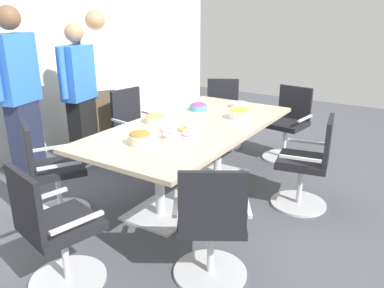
{
  "coord_description": "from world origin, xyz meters",
  "views": [
    {
      "loc": [
        -3.11,
        -1.99,
        1.86
      ],
      "look_at": [
        0.0,
        0.0,
        0.55
      ],
      "focal_mm": 36.3,
      "sensor_mm": 36.0,
      "label": 1
    }
  ],
  "objects_px": {
    "snack_bowl_chips_yellow": "(240,113)",
    "snack_bowl_candy_mix": "(198,106)",
    "office_chair_1": "(287,127)",
    "snack_bowl_pretzels": "(140,137)",
    "person_standing_1": "(80,93)",
    "office_chair_6": "(211,230)",
    "office_chair_0": "(308,167)",
    "donut_platter": "(176,133)",
    "snack_bowl_cookies": "(155,118)",
    "office_chair_2": "(222,117)",
    "office_chair_5": "(55,234)",
    "office_chair_4": "(51,175)",
    "conference_table": "(192,137)",
    "person_standing_0": "(19,93)",
    "office_chair_3": "(136,131)",
    "plate_stack": "(239,105)",
    "person_standing_2": "(100,82)"
  },
  "relations": [
    {
      "from": "snack_bowl_chips_yellow",
      "to": "snack_bowl_candy_mix",
      "type": "relative_size",
      "value": 1.15
    },
    {
      "from": "office_chair_1",
      "to": "snack_bowl_pretzels",
      "type": "height_order",
      "value": "office_chair_1"
    },
    {
      "from": "person_standing_1",
      "to": "office_chair_6",
      "type": "bearing_deg",
      "value": 55.06
    },
    {
      "from": "office_chair_0",
      "to": "donut_platter",
      "type": "bearing_deg",
      "value": 114.19
    },
    {
      "from": "office_chair_1",
      "to": "snack_bowl_cookies",
      "type": "bearing_deg",
      "value": 70.33
    },
    {
      "from": "office_chair_2",
      "to": "office_chair_5",
      "type": "xyz_separation_m",
      "value": [
        -3.24,
        -0.46,
        0.0
      ]
    },
    {
      "from": "office_chair_4",
      "to": "snack_bowl_chips_yellow",
      "type": "distance_m",
      "value": 1.96
    },
    {
      "from": "office_chair_0",
      "to": "office_chair_6",
      "type": "relative_size",
      "value": 1.0
    },
    {
      "from": "snack_bowl_pretzels",
      "to": "snack_bowl_cookies",
      "type": "relative_size",
      "value": 0.93
    },
    {
      "from": "conference_table",
      "to": "donut_platter",
      "type": "distance_m",
      "value": 0.37
    },
    {
      "from": "person_standing_0",
      "to": "person_standing_1",
      "type": "relative_size",
      "value": 1.11
    },
    {
      "from": "snack_bowl_pretzels",
      "to": "donut_platter",
      "type": "bearing_deg",
      "value": -18.07
    },
    {
      "from": "snack_bowl_cookies",
      "to": "office_chair_5",
      "type": "bearing_deg",
      "value": -167.12
    },
    {
      "from": "office_chair_2",
      "to": "person_standing_0",
      "type": "relative_size",
      "value": 0.48
    },
    {
      "from": "office_chair_3",
      "to": "plate_stack",
      "type": "height_order",
      "value": "office_chair_3"
    },
    {
      "from": "office_chair_6",
      "to": "office_chair_0",
      "type": "bearing_deg",
      "value": 49.33
    },
    {
      "from": "office_chair_0",
      "to": "office_chair_2",
      "type": "height_order",
      "value": "same"
    },
    {
      "from": "office_chair_2",
      "to": "plate_stack",
      "type": "height_order",
      "value": "office_chair_2"
    },
    {
      "from": "person_standing_1",
      "to": "office_chair_4",
      "type": "bearing_deg",
      "value": 24.38
    },
    {
      "from": "office_chair_1",
      "to": "snack_bowl_candy_mix",
      "type": "xyz_separation_m",
      "value": [
        -0.99,
        0.73,
        0.38
      ]
    },
    {
      "from": "person_standing_0",
      "to": "snack_bowl_candy_mix",
      "type": "xyz_separation_m",
      "value": [
        1.22,
        -1.48,
        -0.2
      ]
    },
    {
      "from": "snack_bowl_chips_yellow",
      "to": "person_standing_0",
      "type": "bearing_deg",
      "value": 119.41
    },
    {
      "from": "office_chair_0",
      "to": "office_chair_5",
      "type": "height_order",
      "value": "same"
    },
    {
      "from": "office_chair_6",
      "to": "donut_platter",
      "type": "relative_size",
      "value": 2.72
    },
    {
      "from": "office_chair_2",
      "to": "snack_bowl_chips_yellow",
      "type": "bearing_deg",
      "value": 97.46
    },
    {
      "from": "person_standing_2",
      "to": "snack_bowl_chips_yellow",
      "type": "height_order",
      "value": "person_standing_2"
    },
    {
      "from": "office_chair_0",
      "to": "snack_bowl_cookies",
      "type": "relative_size",
      "value": 4.16
    },
    {
      "from": "office_chair_5",
      "to": "person_standing_1",
      "type": "height_order",
      "value": "person_standing_1"
    },
    {
      "from": "office_chair_3",
      "to": "person_standing_1",
      "type": "bearing_deg",
      "value": -50.07
    },
    {
      "from": "office_chair_0",
      "to": "person_standing_2",
      "type": "bearing_deg",
      "value": 79.59
    },
    {
      "from": "office_chair_3",
      "to": "snack_bowl_pretzels",
      "type": "distance_m",
      "value": 1.54
    },
    {
      "from": "office_chair_4",
      "to": "office_chair_5",
      "type": "distance_m",
      "value": 1.05
    },
    {
      "from": "office_chair_0",
      "to": "person_standing_0",
      "type": "distance_m",
      "value": 3.07
    },
    {
      "from": "office_chair_6",
      "to": "snack_bowl_pretzels",
      "type": "xyz_separation_m",
      "value": [
        0.37,
        0.92,
        0.4
      ]
    },
    {
      "from": "office_chair_6",
      "to": "person_standing_2",
      "type": "distance_m",
      "value": 2.91
    },
    {
      "from": "person_standing_2",
      "to": "person_standing_0",
      "type": "bearing_deg",
      "value": 21.31
    },
    {
      "from": "conference_table",
      "to": "office_chair_4",
      "type": "relative_size",
      "value": 2.64
    },
    {
      "from": "person_standing_1",
      "to": "office_chair_0",
      "type": "bearing_deg",
      "value": 86.39
    },
    {
      "from": "office_chair_2",
      "to": "snack_bowl_pretzels",
      "type": "height_order",
      "value": "office_chair_2"
    },
    {
      "from": "office_chair_2",
      "to": "snack_bowl_pretzels",
      "type": "distance_m",
      "value": 2.32
    },
    {
      "from": "office_chair_2",
      "to": "office_chair_4",
      "type": "distance_m",
      "value": 2.63
    },
    {
      "from": "office_chair_3",
      "to": "office_chair_6",
      "type": "distance_m",
      "value": 2.42
    },
    {
      "from": "office_chair_3",
      "to": "snack_bowl_candy_mix",
      "type": "distance_m",
      "value": 0.92
    },
    {
      "from": "office_chair_0",
      "to": "office_chair_5",
      "type": "bearing_deg",
      "value": 141.75
    },
    {
      "from": "office_chair_1",
      "to": "office_chair_3",
      "type": "xyz_separation_m",
      "value": [
        -1.16,
        1.54,
        0.0
      ]
    },
    {
      "from": "office_chair_6",
      "to": "office_chair_3",
      "type": "bearing_deg",
      "value": 111.14
    },
    {
      "from": "office_chair_2",
      "to": "office_chair_1",
      "type": "bearing_deg",
      "value": 151.58
    },
    {
      "from": "office_chair_0",
      "to": "plate_stack",
      "type": "relative_size",
      "value": 4.53
    },
    {
      "from": "office_chair_6",
      "to": "person_standing_2",
      "type": "xyz_separation_m",
      "value": [
        1.45,
        2.46,
        0.55
      ]
    },
    {
      "from": "office_chair_6",
      "to": "snack_bowl_candy_mix",
      "type": "height_order",
      "value": "office_chair_6"
    }
  ]
}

